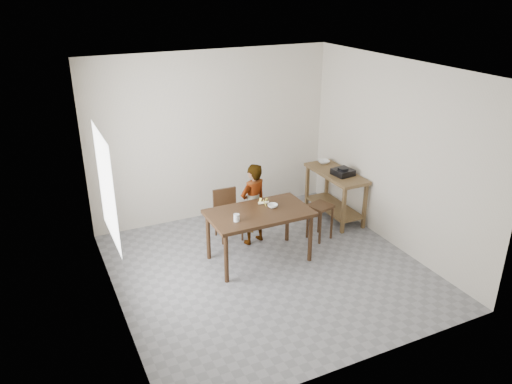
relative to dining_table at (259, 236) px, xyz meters
name	(u,v)px	position (x,y,z in m)	size (l,w,h in m)	color
floor	(269,271)	(0.00, -0.30, -0.40)	(4.00, 4.00, 0.04)	slate
ceiling	(271,68)	(0.00, -0.30, 2.35)	(4.00, 4.00, 0.04)	white
wall_back	(212,136)	(0.00, 1.72, 0.98)	(4.00, 0.04, 2.70)	beige
wall_front	(369,250)	(0.00, -2.32, 0.98)	(4.00, 0.04, 2.70)	beige
wall_left	(106,207)	(-2.02, -0.30, 0.98)	(0.04, 4.00, 2.70)	beige
wall_right	(396,155)	(2.02, -0.30, 0.98)	(0.04, 4.00, 2.70)	beige
window_pane	(106,187)	(-1.97, -0.10, 1.12)	(0.02, 1.10, 1.30)	white
dining_table	(259,236)	(0.00, 0.00, 0.00)	(1.40, 0.80, 0.75)	#352112
prep_counter	(335,195)	(1.72, 0.70, 0.03)	(0.50, 1.20, 0.80)	brown
child	(253,204)	(0.15, 0.50, 0.25)	(0.46, 0.30, 1.25)	white
dining_chair	(229,215)	(-0.14, 0.77, 0.00)	(0.37, 0.37, 0.76)	#352112
stool	(320,222)	(1.11, 0.18, -0.10)	(0.31, 0.31, 0.55)	#352112
glass_tumbler	(237,218)	(-0.39, -0.14, 0.42)	(0.08, 0.08, 0.10)	white
small_bowl	(273,206)	(0.23, 0.04, 0.40)	(0.14, 0.14, 0.05)	white
banana	(264,202)	(0.16, 0.18, 0.41)	(0.17, 0.12, 0.06)	#EAD457
serving_bowl	(324,162)	(1.76, 1.14, 0.45)	(0.20, 0.20, 0.05)	white
gas_burner	(343,172)	(1.74, 0.55, 0.47)	(0.29, 0.29, 0.10)	black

